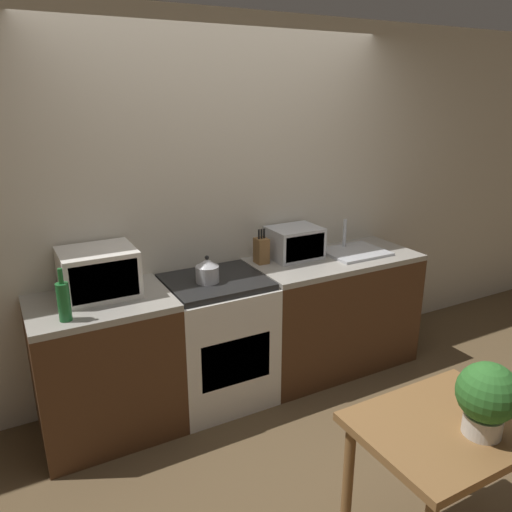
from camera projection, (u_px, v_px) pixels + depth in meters
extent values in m
plane|color=brown|center=(303.00, 448.00, 3.07)|extent=(16.00, 16.00, 0.00)
cube|color=beige|center=(224.00, 207.00, 3.58)|extent=(10.00, 0.06, 2.60)
cube|color=#4C2D19|center=(106.00, 370.00, 3.12)|extent=(0.84, 0.62, 0.86)
cube|color=#9E998E|center=(99.00, 304.00, 2.98)|extent=(0.84, 0.62, 0.04)
cube|color=#4C2D19|center=(332.00, 314.00, 3.91)|extent=(1.29, 0.62, 0.86)
cube|color=#9E998E|center=(334.00, 259.00, 3.77)|extent=(1.29, 0.62, 0.04)
cube|color=silver|center=(217.00, 342.00, 3.47)|extent=(0.68, 0.62, 0.86)
cube|color=black|center=(215.00, 282.00, 3.33)|extent=(0.65, 0.57, 0.04)
cube|color=black|center=(236.00, 361.00, 3.21)|extent=(0.49, 0.02, 0.32)
cylinder|color=#B7B7BC|center=(207.00, 274.00, 3.25)|extent=(0.15, 0.15, 0.11)
cone|color=#B7B7BC|center=(207.00, 262.00, 3.23)|extent=(0.14, 0.14, 0.05)
sphere|color=black|center=(207.00, 258.00, 3.22)|extent=(0.03, 0.03, 0.03)
cube|color=silver|center=(98.00, 272.00, 3.03)|extent=(0.44, 0.38, 0.29)
cube|color=black|center=(105.00, 281.00, 2.88)|extent=(0.39, 0.01, 0.23)
cylinder|color=#1E662D|center=(64.00, 302.00, 2.68)|extent=(0.07, 0.07, 0.22)
cylinder|color=#1E662D|center=(60.00, 276.00, 2.64)|extent=(0.03, 0.03, 0.08)
cube|color=brown|center=(261.00, 251.00, 3.61)|extent=(0.09, 0.10, 0.18)
cylinder|color=black|center=(259.00, 234.00, 3.56)|extent=(0.01, 0.01, 0.07)
cylinder|color=black|center=(262.00, 234.00, 3.57)|extent=(0.01, 0.01, 0.07)
cylinder|color=black|center=(264.00, 233.00, 3.58)|extent=(0.01, 0.01, 0.07)
cube|color=silver|center=(294.00, 242.00, 3.72)|extent=(0.37, 0.30, 0.23)
cube|color=black|center=(305.00, 247.00, 3.60)|extent=(0.33, 0.01, 0.19)
cube|color=silver|center=(355.00, 252.00, 3.85)|extent=(0.46, 0.39, 0.02)
cylinder|color=silver|center=(345.00, 233.00, 3.93)|extent=(0.03, 0.03, 0.22)
cube|color=brown|center=(446.00, 427.00, 2.16)|extent=(0.77, 0.59, 0.04)
cylinder|color=brown|center=(348.00, 485.00, 2.32)|extent=(0.05, 0.05, 0.68)
cylinder|color=brown|center=(446.00, 441.00, 2.62)|extent=(0.05, 0.05, 0.68)
cylinder|color=beige|center=(482.00, 424.00, 2.07)|extent=(0.16, 0.16, 0.09)
sphere|color=#2D6B28|center=(488.00, 392.00, 2.03)|extent=(0.25, 0.25, 0.25)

